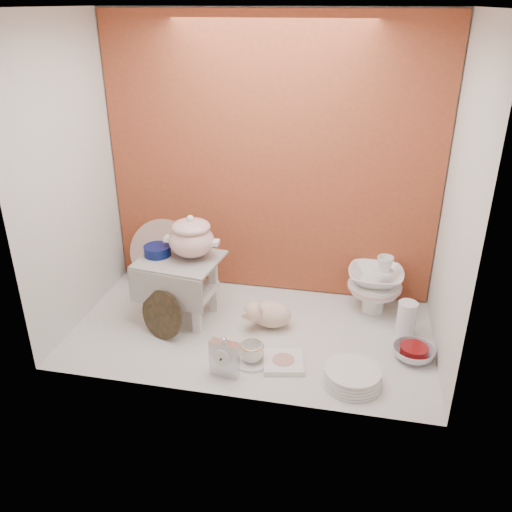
{
  "coord_description": "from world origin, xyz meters",
  "views": [
    {
      "loc": [
        0.49,
        -2.24,
        1.52
      ],
      "look_at": [
        0.02,
        0.02,
        0.42
      ],
      "focal_mm": 37.6,
      "sensor_mm": 36.0,
      "label": 1
    }
  ],
  "objects_px": {
    "plush_pig": "(271,314)",
    "porcelain_tower": "(375,283)",
    "floral_platter": "(163,253)",
    "soup_tureen": "(191,236)",
    "mantel_clock": "(224,357)",
    "blue_white_vase": "(185,276)",
    "crystal_bowl": "(413,353)",
    "step_stool": "(182,288)",
    "dinner_plate_stack": "(352,376)",
    "gold_rim_teacup": "(252,352)"
  },
  "relations": [
    {
      "from": "floral_platter",
      "to": "dinner_plate_stack",
      "type": "xyz_separation_m",
      "value": [
        1.14,
        -0.73,
        -0.15
      ]
    },
    {
      "from": "soup_tureen",
      "to": "gold_rim_teacup",
      "type": "relative_size",
      "value": 2.36
    },
    {
      "from": "plush_pig",
      "to": "dinner_plate_stack",
      "type": "height_order",
      "value": "plush_pig"
    },
    {
      "from": "plush_pig",
      "to": "gold_rim_teacup",
      "type": "xyz_separation_m",
      "value": [
        -0.03,
        -0.32,
        -0.02
      ]
    },
    {
      "from": "porcelain_tower",
      "to": "mantel_clock",
      "type": "bearing_deg",
      "value": -132.54
    },
    {
      "from": "plush_pig",
      "to": "gold_rim_teacup",
      "type": "distance_m",
      "value": 0.32
    },
    {
      "from": "soup_tureen",
      "to": "gold_rim_teacup",
      "type": "distance_m",
      "value": 0.66
    },
    {
      "from": "mantel_clock",
      "to": "dinner_plate_stack",
      "type": "xyz_separation_m",
      "value": [
        0.56,
        0.05,
        -0.06
      ]
    },
    {
      "from": "blue_white_vase",
      "to": "plush_pig",
      "type": "distance_m",
      "value": 0.6
    },
    {
      "from": "step_stool",
      "to": "dinner_plate_stack",
      "type": "bearing_deg",
      "value": -15.78
    },
    {
      "from": "mantel_clock",
      "to": "crystal_bowl",
      "type": "xyz_separation_m",
      "value": [
        0.84,
        0.3,
        -0.07
      ]
    },
    {
      "from": "blue_white_vase",
      "to": "gold_rim_teacup",
      "type": "distance_m",
      "value": 0.76
    },
    {
      "from": "soup_tureen",
      "to": "mantel_clock",
      "type": "xyz_separation_m",
      "value": [
        0.29,
        -0.47,
        -0.36
      ]
    },
    {
      "from": "crystal_bowl",
      "to": "porcelain_tower",
      "type": "xyz_separation_m",
      "value": [
        -0.19,
        0.4,
        0.14
      ]
    },
    {
      "from": "floral_platter",
      "to": "plush_pig",
      "type": "relative_size",
      "value": 1.53
    },
    {
      "from": "gold_rim_teacup",
      "to": "porcelain_tower",
      "type": "distance_m",
      "value": 0.81
    },
    {
      "from": "crystal_bowl",
      "to": "gold_rim_teacup",
      "type": "bearing_deg",
      "value": -166.07
    },
    {
      "from": "gold_rim_teacup",
      "to": "porcelain_tower",
      "type": "height_order",
      "value": "porcelain_tower"
    },
    {
      "from": "step_stool",
      "to": "porcelain_tower",
      "type": "height_order",
      "value": "step_stool"
    },
    {
      "from": "plush_pig",
      "to": "mantel_clock",
      "type": "bearing_deg",
      "value": -117.14
    },
    {
      "from": "mantel_clock",
      "to": "gold_rim_teacup",
      "type": "bearing_deg",
      "value": 59.61
    },
    {
      "from": "soup_tureen",
      "to": "floral_platter",
      "type": "relative_size",
      "value": 0.68
    },
    {
      "from": "step_stool",
      "to": "porcelain_tower",
      "type": "xyz_separation_m",
      "value": [
        0.99,
        0.26,
        -0.0
      ]
    },
    {
      "from": "soup_tureen",
      "to": "mantel_clock",
      "type": "bearing_deg",
      "value": -58.58
    },
    {
      "from": "plush_pig",
      "to": "floral_platter",
      "type": "bearing_deg",
      "value": 143.67
    },
    {
      "from": "step_stool",
      "to": "soup_tureen",
      "type": "distance_m",
      "value": 0.29
    },
    {
      "from": "soup_tureen",
      "to": "blue_white_vase",
      "type": "bearing_deg",
      "value": 120.49
    },
    {
      "from": "plush_pig",
      "to": "soup_tureen",
      "type": "bearing_deg",
      "value": 164.94
    },
    {
      "from": "crystal_bowl",
      "to": "blue_white_vase",
      "type": "bearing_deg",
      "value": 163.1
    },
    {
      "from": "floral_platter",
      "to": "plush_pig",
      "type": "bearing_deg",
      "value": -26.47
    },
    {
      "from": "gold_rim_teacup",
      "to": "mantel_clock",
      "type": "bearing_deg",
      "value": -130.94
    },
    {
      "from": "soup_tureen",
      "to": "blue_white_vase",
      "type": "xyz_separation_m",
      "value": [
        -0.12,
        0.21,
        -0.35
      ]
    },
    {
      "from": "plush_pig",
      "to": "porcelain_tower",
      "type": "distance_m",
      "value": 0.58
    },
    {
      "from": "dinner_plate_stack",
      "to": "step_stool",
      "type": "bearing_deg",
      "value": 157.04
    },
    {
      "from": "soup_tureen",
      "to": "crystal_bowl",
      "type": "xyz_separation_m",
      "value": [
        1.12,
        -0.17,
        -0.42
      ]
    },
    {
      "from": "step_stool",
      "to": "porcelain_tower",
      "type": "bearing_deg",
      "value": 22.08
    },
    {
      "from": "plush_pig",
      "to": "blue_white_vase",
      "type": "bearing_deg",
      "value": 145.82
    },
    {
      "from": "soup_tureen",
      "to": "step_stool",
      "type": "bearing_deg",
      "value": -152.26
    },
    {
      "from": "crystal_bowl",
      "to": "soup_tureen",
      "type": "bearing_deg",
      "value": 171.32
    },
    {
      "from": "floral_platter",
      "to": "crystal_bowl",
      "type": "bearing_deg",
      "value": -19.0
    },
    {
      "from": "crystal_bowl",
      "to": "floral_platter",
      "type": "bearing_deg",
      "value": 161.0
    },
    {
      "from": "blue_white_vase",
      "to": "crystal_bowl",
      "type": "relative_size",
      "value": 1.11
    },
    {
      "from": "mantel_clock",
      "to": "crystal_bowl",
      "type": "distance_m",
      "value": 0.89
    },
    {
      "from": "step_stool",
      "to": "floral_platter",
      "type": "relative_size",
      "value": 1.0
    },
    {
      "from": "blue_white_vase",
      "to": "dinner_plate_stack",
      "type": "height_order",
      "value": "blue_white_vase"
    },
    {
      "from": "blue_white_vase",
      "to": "plush_pig",
      "type": "xyz_separation_m",
      "value": [
        0.54,
        -0.24,
        -0.03
      ]
    },
    {
      "from": "floral_platter",
      "to": "crystal_bowl",
      "type": "height_order",
      "value": "floral_platter"
    },
    {
      "from": "soup_tureen",
      "to": "dinner_plate_stack",
      "type": "bearing_deg",
      "value": -26.06
    },
    {
      "from": "dinner_plate_stack",
      "to": "blue_white_vase",
      "type": "bearing_deg",
      "value": 147.35
    },
    {
      "from": "mantel_clock",
      "to": "gold_rim_teacup",
      "type": "relative_size",
      "value": 1.69
    }
  ]
}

